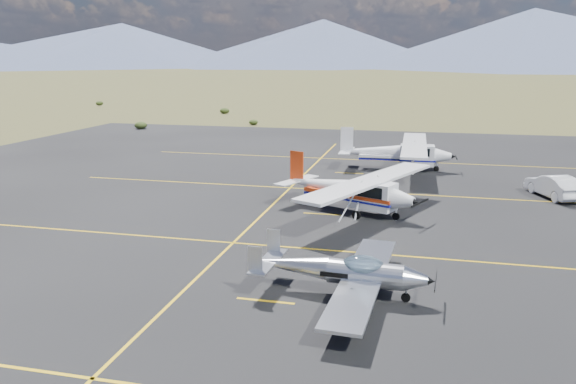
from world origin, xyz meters
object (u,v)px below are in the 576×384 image
at_px(aircraft_plain, 397,152).
at_px(sedan, 554,186).
at_px(aircraft_low_wing, 345,272).
at_px(aircraft_cessna, 350,188).

bearing_deg(aircraft_plain, sedan, -34.84).
xyz_separation_m(aircraft_low_wing, aircraft_plain, (0.68, 22.82, 0.48)).
bearing_deg(aircraft_low_wing, sedan, 62.44).
relative_size(aircraft_cessna, aircraft_plain, 0.93).
bearing_deg(aircraft_plain, aircraft_cessna, -99.34).
bearing_deg(aircraft_cessna, aircraft_plain, 105.17).
bearing_deg(sedan, aircraft_plain, -54.87).
xyz_separation_m(aircraft_plain, sedan, (9.24, -6.29, -0.66)).
height_order(aircraft_low_wing, aircraft_plain, aircraft_plain).
height_order(aircraft_low_wing, sedan, aircraft_low_wing).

